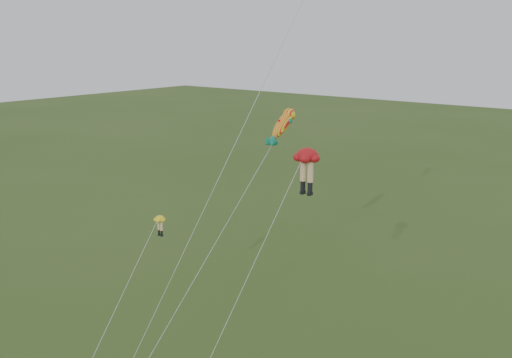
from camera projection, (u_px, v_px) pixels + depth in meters
The scene contains 3 objects.
legs_kite_red_mid at pixel (305, 163), 28.26m from camera, with size 4.80×6.46×14.63m.
legs_kite_yellow at pixel (156, 229), 39.09m from camera, with size 2.82×9.33×7.95m.
fish_kite at pixel (282, 125), 38.03m from camera, with size 2.49×13.74×15.53m.
Camera 1 is at (22.47, -20.80, 19.98)m, focal length 40.00 mm.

